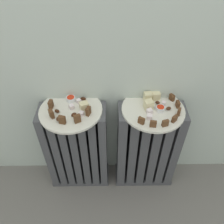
{
  "coord_description": "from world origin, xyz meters",
  "views": [
    {
      "loc": [
        -0.01,
        -0.55,
        1.36
      ],
      "look_at": [
        0.0,
        0.28,
        0.58
      ],
      "focal_mm": 36.96,
      "sensor_mm": 36.0,
      "label": 1
    }
  ],
  "objects_px": {
    "radiator_right": "(147,148)",
    "jam_bowl_right": "(160,108)",
    "jam_bowl_left": "(71,99)",
    "plate_right": "(153,110)",
    "plate_left": "(71,110)",
    "fork": "(154,106)",
    "radiator_left": "(77,149)"
  },
  "relations": [
    {
      "from": "plate_right",
      "to": "fork",
      "type": "distance_m",
      "value": 0.02
    },
    {
      "from": "plate_left",
      "to": "jam_bowl_left",
      "type": "relative_size",
      "value": 6.75
    },
    {
      "from": "radiator_right",
      "to": "plate_left",
      "type": "height_order",
      "value": "plate_left"
    },
    {
      "from": "plate_left",
      "to": "fork",
      "type": "height_order",
      "value": "fork"
    },
    {
      "from": "radiator_left",
      "to": "jam_bowl_right",
      "type": "bearing_deg",
      "value": -1.63
    },
    {
      "from": "radiator_right",
      "to": "plate_right",
      "type": "bearing_deg",
      "value": -63.43
    },
    {
      "from": "jam_bowl_left",
      "to": "jam_bowl_right",
      "type": "xyz_separation_m",
      "value": [
        0.44,
        -0.08,
        0.0
      ]
    },
    {
      "from": "plate_left",
      "to": "jam_bowl_right",
      "type": "distance_m",
      "value": 0.44
    },
    {
      "from": "plate_left",
      "to": "radiator_right",
      "type": "bearing_deg",
      "value": 0.0
    },
    {
      "from": "jam_bowl_left",
      "to": "plate_right",
      "type": "bearing_deg",
      "value": -9.19
    },
    {
      "from": "plate_left",
      "to": "jam_bowl_left",
      "type": "height_order",
      "value": "jam_bowl_left"
    },
    {
      "from": "plate_left",
      "to": "plate_right",
      "type": "distance_m",
      "value": 0.4
    },
    {
      "from": "radiator_right",
      "to": "jam_bowl_right",
      "type": "bearing_deg",
      "value": -21.65
    },
    {
      "from": "jam_bowl_left",
      "to": "radiator_left",
      "type": "bearing_deg",
      "value": -85.05
    },
    {
      "from": "radiator_left",
      "to": "plate_left",
      "type": "distance_m",
      "value": 0.31
    },
    {
      "from": "jam_bowl_left",
      "to": "fork",
      "type": "height_order",
      "value": "jam_bowl_left"
    },
    {
      "from": "plate_left",
      "to": "jam_bowl_right",
      "type": "height_order",
      "value": "jam_bowl_right"
    },
    {
      "from": "radiator_right",
      "to": "jam_bowl_right",
      "type": "xyz_separation_m",
      "value": [
        0.03,
        -0.01,
        0.32
      ]
    },
    {
      "from": "plate_left",
      "to": "jam_bowl_left",
      "type": "distance_m",
      "value": 0.07
    },
    {
      "from": "radiator_left",
      "to": "jam_bowl_left",
      "type": "xyz_separation_m",
      "value": [
        -0.01,
        0.07,
        0.32
      ]
    },
    {
      "from": "radiator_right",
      "to": "jam_bowl_right",
      "type": "relative_size",
      "value": 13.73
    },
    {
      "from": "jam_bowl_right",
      "to": "plate_left",
      "type": "bearing_deg",
      "value": 178.37
    },
    {
      "from": "radiator_left",
      "to": "radiator_right",
      "type": "height_order",
      "value": "same"
    },
    {
      "from": "radiator_right",
      "to": "plate_right",
      "type": "relative_size",
      "value": 1.9
    },
    {
      "from": "radiator_left",
      "to": "jam_bowl_left",
      "type": "relative_size",
      "value": 12.84
    },
    {
      "from": "radiator_right",
      "to": "fork",
      "type": "bearing_deg",
      "value": 70.56
    },
    {
      "from": "radiator_left",
      "to": "plate_right",
      "type": "distance_m",
      "value": 0.51
    },
    {
      "from": "radiator_left",
      "to": "radiator_right",
      "type": "bearing_deg",
      "value": 0.0
    },
    {
      "from": "plate_right",
      "to": "jam_bowl_left",
      "type": "distance_m",
      "value": 0.41
    },
    {
      "from": "plate_left",
      "to": "jam_bowl_right",
      "type": "xyz_separation_m",
      "value": [
        0.43,
        -0.01,
        0.02
      ]
    },
    {
      "from": "radiator_right",
      "to": "fork",
      "type": "height_order",
      "value": "fork"
    },
    {
      "from": "jam_bowl_left",
      "to": "fork",
      "type": "xyz_separation_m",
      "value": [
        0.41,
        -0.05,
        -0.01
      ]
    }
  ]
}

